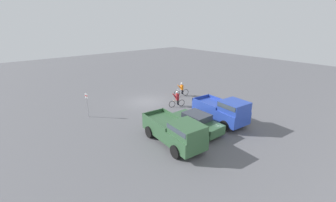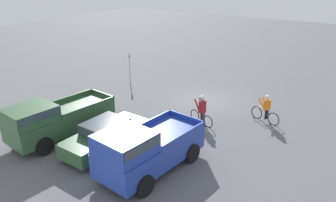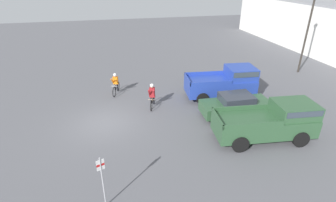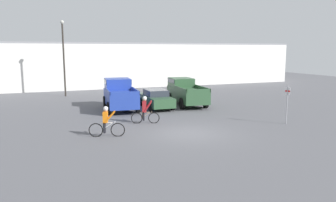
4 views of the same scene
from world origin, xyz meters
name	(u,v)px [view 3 (image 3 of 4)]	position (x,y,z in m)	size (l,w,h in m)	color
ground_plane	(105,123)	(0.00, 0.00, 0.00)	(80.00, 80.00, 0.00)	#56565B
pickup_truck_0	(225,82)	(-1.84, 8.71, 1.18)	(2.67, 5.11, 2.27)	#233D9E
sedan_0	(236,105)	(0.92, 8.19, 0.73)	(1.98, 4.47, 1.45)	#2D5133
pickup_truck_1	(271,121)	(3.76, 8.85, 1.12)	(2.59, 5.54, 2.11)	#2D5133
cyclist_0	(152,95)	(-1.52, 3.22, 0.87)	(1.70, 0.64, 1.73)	black
cyclist_1	(116,83)	(-4.35, 0.93, 0.81)	(1.82, 0.67, 1.64)	black
fire_lane_sign	(102,178)	(6.50, -0.11, 1.43)	(0.12, 0.29, 2.36)	#9E9EA3
lamppost	(309,25)	(-5.22, 17.63, 4.25)	(0.36, 0.36, 7.32)	#2D2823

